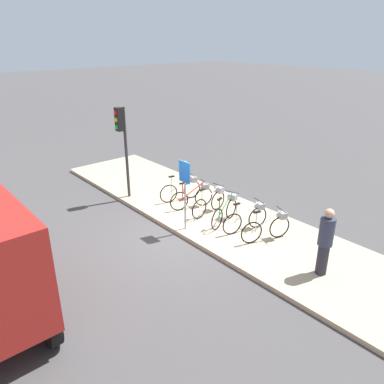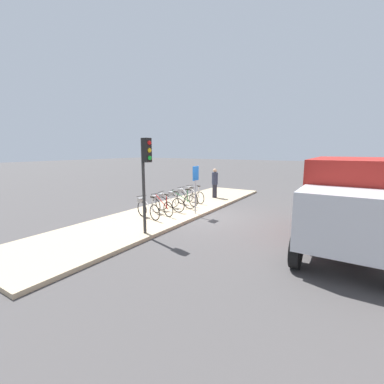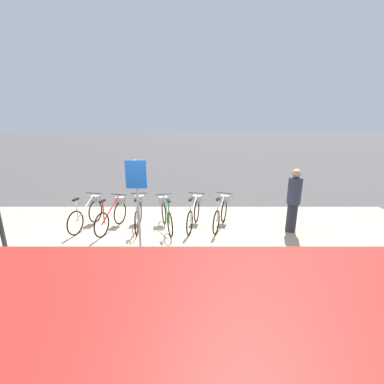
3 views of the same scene
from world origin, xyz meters
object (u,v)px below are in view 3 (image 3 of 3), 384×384
parked_bicycle_1 (114,214)px  parked_bicycle_2 (140,212)px  parked_bicycle_5 (222,212)px  sign_post (138,190)px  parked_bicycle_0 (89,212)px  pedestrian (295,200)px  parked_bicycle_4 (195,212)px  parked_bicycle_3 (167,213)px

parked_bicycle_1 → parked_bicycle_2: (0.65, 0.12, 0.00)m
parked_bicycle_5 → sign_post: size_ratio=0.70×
parked_bicycle_0 → pedestrian: 5.47m
parked_bicycle_2 → parked_bicycle_4: (1.51, 0.03, 0.00)m
parked_bicycle_3 → parked_bicycle_4: 0.77m
parked_bicycle_0 → parked_bicycle_4: same height
pedestrian → parked_bicycle_1: bearing=178.0°
parked_bicycle_3 → parked_bicycle_0: bearing=177.2°
parked_bicycle_5 → pedestrian: pedestrian is taller
parked_bicycle_0 → sign_post: 2.32m
parked_bicycle_1 → parked_bicycle_5: same height
parked_bicycle_5 → sign_post: 2.56m
parked_bicycle_0 → pedestrian: pedestrian is taller
parked_bicycle_0 → parked_bicycle_3: (2.14, -0.10, 0.00)m
parked_bicycle_1 → sign_post: size_ratio=0.72×
parked_bicycle_4 → parked_bicycle_5: same height
parked_bicycle_0 → parked_bicycle_5: same height
pedestrian → parked_bicycle_3: bearing=176.8°
parked_bicycle_3 → pedestrian: pedestrian is taller
pedestrian → sign_post: 3.94m
parked_bicycle_1 → parked_bicycle_3: same height
parked_bicycle_1 → parked_bicycle_4: (2.17, 0.14, 0.00)m
parked_bicycle_5 → parked_bicycle_2: bearing=-179.1°
parked_bicycle_2 → sign_post: (0.28, -1.28, 0.98)m
parked_bicycle_3 → parked_bicycle_1: bearing=-179.1°
parked_bicycle_1 → parked_bicycle_3: 1.41m
parked_bicycle_2 → parked_bicycle_5: size_ratio=1.05×
parked_bicycle_0 → sign_post: bearing=-37.8°
parked_bicycle_1 → parked_bicycle_5: 2.91m
pedestrian → sign_post: sign_post is taller
parked_bicycle_3 → parked_bicycle_2: bearing=172.8°
parked_bicycle_5 → sign_post: (-1.97, -1.32, 0.98)m
parked_bicycle_4 → sign_post: sign_post is taller
parked_bicycle_5 → parked_bicycle_4: bearing=-179.3°
parked_bicycle_0 → pedestrian: bearing=-3.1°
parked_bicycle_1 → parked_bicycle_2: bearing=10.1°
parked_bicycle_1 → parked_bicycle_2: 0.66m
parked_bicycle_1 → sign_post: 1.78m
parked_bicycle_2 → parked_bicycle_5: bearing=0.9°
parked_bicycle_0 → parked_bicycle_4: bearing=0.3°
parked_bicycle_4 → pedestrian: 2.60m
parked_bicycle_2 → pedestrian: pedestrian is taller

